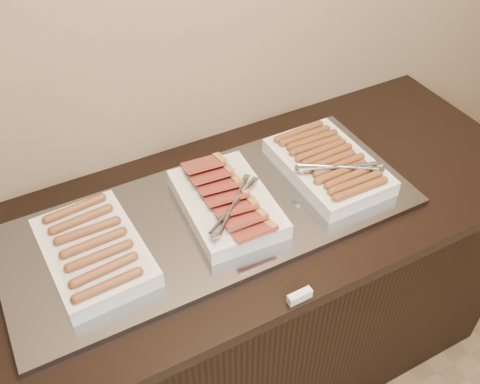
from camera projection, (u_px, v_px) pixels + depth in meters
name	position (u px, v px, depth m)	size (l,w,h in m)	color
counter	(225.00, 306.00, 1.88)	(2.06, 0.76, 0.90)	black
warming_tray	(213.00, 217.00, 1.56)	(1.20, 0.50, 0.02)	gray
dish_left	(94.00, 250.00, 1.41)	(0.26, 0.37, 0.07)	white
dish_center	(227.00, 202.00, 1.54)	(0.27, 0.38, 0.09)	white
dish_right	(328.00, 165.00, 1.67)	(0.27, 0.38, 0.08)	white
label_holder	(300.00, 296.00, 1.35)	(0.07, 0.02, 0.03)	white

